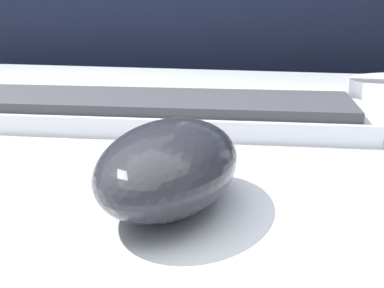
# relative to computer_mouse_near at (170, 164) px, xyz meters

# --- Properties ---
(partition_panel) EXTENTS (5.00, 0.03, 1.34)m
(partition_panel) POSITION_rel_computer_mouse_near_xyz_m (-0.01, 0.86, -0.12)
(partition_panel) COLOR black
(partition_panel) RESTS_ON ground_plane
(computer_mouse_near) EXTENTS (0.07, 0.13, 0.04)m
(computer_mouse_near) POSITION_rel_computer_mouse_near_xyz_m (0.00, 0.00, 0.00)
(computer_mouse_near) COLOR #232328
(computer_mouse_near) RESTS_ON desk
(keyboard) EXTENTS (0.43, 0.20, 0.02)m
(keyboard) POSITION_rel_computer_mouse_near_xyz_m (-0.11, 0.20, -0.01)
(keyboard) COLOR silver
(keyboard) RESTS_ON desk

